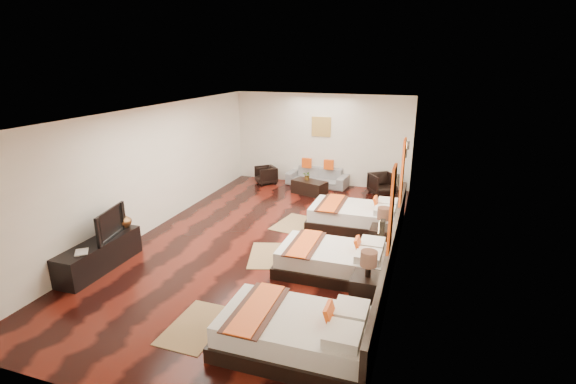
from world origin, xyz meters
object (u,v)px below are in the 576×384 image
(armchair_right, at_px, (382,184))
(bed_far, at_px, (355,216))
(bed_mid, at_px, (333,260))
(coffee_table, at_px, (309,187))
(armchair_left, at_px, (266,175))
(sofa, at_px, (317,177))
(nightstand_b, at_px, (382,237))
(table_plant, at_px, (307,176))
(tv_console, at_px, (100,255))
(book, at_px, (75,253))
(nightstand_a, at_px, (367,288))
(tv, at_px, (106,223))
(bed_near, at_px, (296,333))
(figurine, at_px, (123,220))

(armchair_right, bearing_deg, bed_far, -131.11)
(bed_mid, distance_m, coffee_table, 4.77)
(armchair_left, bearing_deg, sofa, 59.33)
(nightstand_b, distance_m, table_plant, 4.24)
(bed_far, relative_size, armchair_right, 3.07)
(nightstand_b, bearing_deg, armchair_left, 136.05)
(nightstand_b, bearing_deg, tv_console, -154.26)
(tv_console, distance_m, book, 0.62)
(nightstand_a, xyz_separation_m, armchair_right, (-0.45, 6.07, -0.03))
(tv_console, bearing_deg, armchair_left, 82.05)
(bed_far, bearing_deg, coffee_table, 129.08)
(nightstand_b, distance_m, armchair_right, 4.00)
(tv_console, height_order, coffee_table, tv_console)
(tv_console, bearing_deg, bed_far, 40.47)
(tv, distance_m, book, 0.81)
(bed_far, bearing_deg, armchair_right, 83.76)
(bed_far, relative_size, armchair_left, 3.44)
(armchair_right, bearing_deg, bed_mid, -128.28)
(bed_near, bearing_deg, nightstand_b, 77.73)
(nightstand_a, relative_size, table_plant, 3.72)
(nightstand_a, bearing_deg, book, -170.46)
(armchair_right, xyz_separation_m, table_plant, (-2.10, -0.60, 0.22))
(tv, height_order, coffee_table, tv)
(bed_mid, xyz_separation_m, bed_far, (0.00, 2.35, 0.01))
(bed_far, bearing_deg, bed_mid, -90.03)
(table_plant, bearing_deg, armchair_left, 160.35)
(nightstand_b, distance_m, tv, 5.38)
(bed_far, xyz_separation_m, tv_console, (-4.20, -3.58, 0.00))
(armchair_left, bearing_deg, coffee_table, 27.94)
(armchair_right, relative_size, table_plant, 2.59)
(nightstand_a, height_order, sofa, nightstand_a)
(sofa, height_order, armchair_right, armchair_right)
(bed_near, relative_size, coffee_table, 2.06)
(figurine, distance_m, sofa, 6.38)
(sofa, relative_size, coffee_table, 1.88)
(bed_near, relative_size, nightstand_a, 2.12)
(nightstand_a, xyz_separation_m, armchair_left, (-4.07, 6.02, -0.07))
(bed_mid, relative_size, armchair_left, 3.29)
(bed_near, xyz_separation_m, bed_mid, (-0.00, 2.29, -0.01))
(nightstand_a, distance_m, armchair_right, 6.09)
(bed_far, bearing_deg, figurine, -145.92)
(nightstand_b, height_order, armchair_right, nightstand_b)
(book, distance_m, figurine, 1.29)
(tv, distance_m, armchair_right, 7.60)
(bed_near, height_order, nightstand_b, nightstand_b)
(tv, bearing_deg, bed_near, -118.90)
(bed_near, xyz_separation_m, nightstand_b, (0.75, 3.44, 0.07))
(bed_mid, xyz_separation_m, armchair_right, (0.30, 5.13, 0.05))
(figurine, distance_m, armchair_right, 7.21)
(nightstand_b, bearing_deg, figurine, -161.61)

